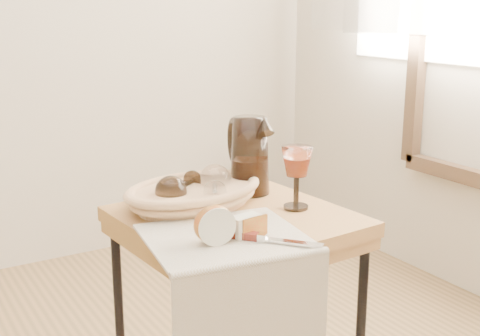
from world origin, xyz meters
TOP-DOWN VIEW (x-y plane):
  - side_table at (0.53, 0.30)m, footprint 0.53×0.53m
  - tea_towel at (0.43, 0.17)m, footprint 0.38×0.35m
  - bread_basket at (0.47, 0.41)m, footprint 0.36×0.28m
  - goblet_lying_a at (0.44, 0.42)m, footprint 0.15×0.14m
  - goblet_lying_b at (0.52, 0.39)m, footprint 0.14×0.16m
  - pitcher at (0.65, 0.43)m, footprint 0.21×0.26m
  - wine_goblet at (0.68, 0.26)m, footprint 0.09×0.09m
  - apple_half at (0.39, 0.15)m, footprint 0.09×0.06m
  - apple_wedge at (0.47, 0.15)m, footprint 0.07×0.04m
  - table_knife at (0.48, 0.10)m, footprint 0.16×0.19m

SIDE VIEW (x-z plane):
  - side_table at x=0.53m, z-range 0.00..0.64m
  - tea_towel at x=0.43m, z-range 0.64..0.64m
  - table_knife at x=0.48m, z-range 0.64..0.66m
  - bread_basket at x=0.47m, z-range 0.64..0.69m
  - apple_wedge at x=0.47m, z-range 0.64..0.69m
  - apple_half at x=0.39m, z-range 0.64..0.72m
  - goblet_lying_a at x=0.44m, z-range 0.65..0.73m
  - goblet_lying_b at x=0.52m, z-range 0.65..0.73m
  - wine_goblet at x=0.68m, z-range 0.64..0.79m
  - pitcher at x=0.65m, z-range 0.62..0.86m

